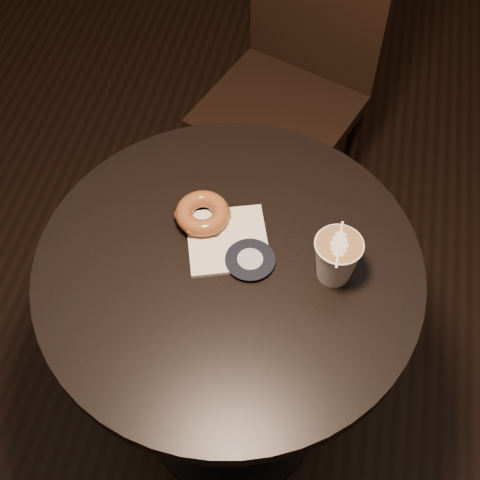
# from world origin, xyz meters

# --- Properties ---
(cafe_table) EXTENTS (0.70, 0.70, 0.75)m
(cafe_table) POSITION_xyz_m (0.00, 0.00, 0.55)
(cafe_table) COLOR black
(cafe_table) RESTS_ON ground
(chair) EXTENTS (0.51, 0.51, 0.99)m
(chair) POSITION_xyz_m (0.02, 0.80, 0.55)
(chair) COLOR black
(chair) RESTS_ON ground
(pastry_bag) EXTENTS (0.18, 0.18, 0.01)m
(pastry_bag) POSITION_xyz_m (-0.01, 0.05, 0.75)
(pastry_bag) COLOR white
(pastry_bag) RESTS_ON cafe_table
(doughnut) EXTENTS (0.10, 0.10, 0.03)m
(doughnut) POSITION_xyz_m (-0.07, 0.08, 0.77)
(doughnut) COLOR brown
(doughnut) RESTS_ON pastry_bag
(latte_cup) EXTENTS (0.08, 0.08, 0.09)m
(latte_cup) POSITION_xyz_m (0.19, 0.01, 0.80)
(latte_cup) COLOR white
(latte_cup) RESTS_ON cafe_table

